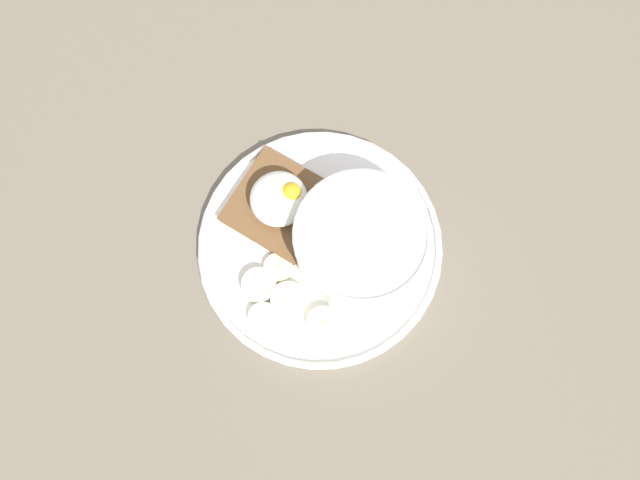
% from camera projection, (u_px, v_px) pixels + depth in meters
% --- Properties ---
extents(ground_plane, '(1.20, 1.20, 0.02)m').
position_uv_depth(ground_plane, '(320.00, 250.00, 0.67)').
color(ground_plane, '#6F6353').
rests_on(ground_plane, ground).
extents(plate, '(0.25, 0.25, 0.02)m').
position_uv_depth(plate, '(320.00, 245.00, 0.65)').
color(plate, white).
rests_on(plate, ground_plane).
extents(oatmeal_bowl, '(0.14, 0.14, 0.05)m').
position_uv_depth(oatmeal_bowl, '(361.00, 241.00, 0.62)').
color(oatmeal_bowl, white).
rests_on(oatmeal_bowl, plate).
extents(toast_slice, '(0.13, 0.13, 0.01)m').
position_uv_depth(toast_slice, '(280.00, 205.00, 0.65)').
color(toast_slice, brown).
rests_on(toast_slice, plate).
extents(poached_egg, '(0.06, 0.08, 0.03)m').
position_uv_depth(poached_egg, '(280.00, 198.00, 0.63)').
color(poached_egg, white).
rests_on(poached_egg, toast_slice).
extents(banana_slice_front, '(0.04, 0.04, 0.01)m').
position_uv_depth(banana_slice_front, '(288.00, 299.00, 0.63)').
color(banana_slice_front, '#EAEABB').
rests_on(banana_slice_front, plate).
extents(banana_slice_left, '(0.04, 0.04, 0.02)m').
position_uv_depth(banana_slice_left, '(323.00, 322.00, 0.62)').
color(banana_slice_left, '#F6E9B6').
rests_on(banana_slice_left, plate).
extents(banana_slice_back, '(0.03, 0.03, 0.01)m').
position_uv_depth(banana_slice_back, '(263.00, 317.00, 0.62)').
color(banana_slice_back, beige).
rests_on(banana_slice_back, plate).
extents(banana_slice_right, '(0.04, 0.04, 0.01)m').
position_uv_depth(banana_slice_right, '(258.00, 285.00, 0.63)').
color(banana_slice_right, '#EFEEBD').
rests_on(banana_slice_right, plate).
extents(banana_slice_inner, '(0.04, 0.04, 0.01)m').
position_uv_depth(banana_slice_inner, '(278.00, 267.00, 0.64)').
color(banana_slice_inner, '#FCEDBA').
rests_on(banana_slice_inner, plate).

